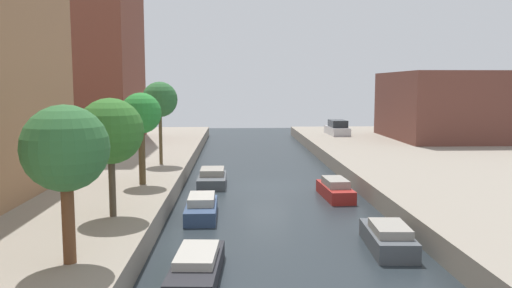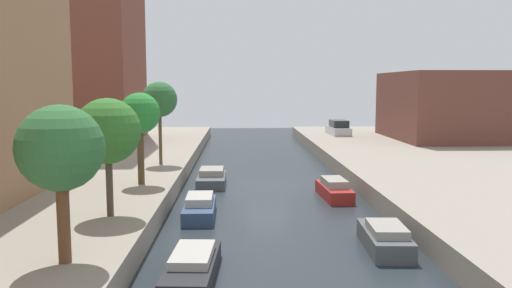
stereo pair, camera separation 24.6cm
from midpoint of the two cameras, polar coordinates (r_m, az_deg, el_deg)
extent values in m
plane|color=#232B30|center=(30.57, 1.37, -4.80)|extent=(84.00, 84.00, 0.00)
cube|color=gray|center=(33.16, -25.53, -3.67)|extent=(20.00, 64.00, 1.00)
cube|color=gray|center=(34.76, 26.93, -3.29)|extent=(20.00, 64.00, 1.00)
cube|color=brown|center=(51.37, 20.67, 4.05)|extent=(10.00, 12.60, 6.26)
cylinder|color=brown|center=(15.53, -20.31, -8.03)|extent=(0.36, 0.36, 2.45)
sphere|color=#306A35|center=(15.15, -20.62, -0.41)|extent=(2.43, 2.43, 2.43)
cylinder|color=#4C4031|center=(20.42, -15.74, -4.45)|extent=(0.26, 0.26, 2.43)
sphere|color=#33722A|center=(20.14, -15.93, 1.41)|extent=(2.52, 2.52, 2.52)
cylinder|color=brown|center=(26.58, -12.51, -1.30)|extent=(0.34, 0.34, 2.91)
sphere|color=#298733|center=(26.37, -12.63, 3.40)|extent=(2.07, 2.07, 2.07)
cylinder|color=brown|center=(33.06, -10.45, 0.66)|extent=(0.21, 0.21, 3.36)
sphere|color=#2D6633|center=(32.91, -10.54, 4.93)|extent=(2.24, 2.24, 2.24)
cube|color=#B7B7BC|center=(52.88, 9.31, 1.48)|extent=(1.89, 4.77, 0.80)
cube|color=#1E2328|center=(52.48, 9.40, 2.27)|extent=(1.61, 2.64, 0.72)
cube|color=#232328|center=(16.58, -6.70, -13.74)|extent=(1.67, 4.28, 0.57)
cube|color=#B2ADA3|center=(16.58, -6.67, -12.19)|extent=(1.34, 2.38, 0.27)
cube|color=#33476B|center=(23.76, -6.04, -7.38)|extent=(1.42, 3.79, 0.63)
cube|color=#B2ADA3|center=(23.75, -6.03, -6.14)|extent=(1.19, 2.09, 0.37)
cube|color=#4C5156|center=(31.05, -4.77, -4.07)|extent=(1.65, 3.75, 0.61)
cube|color=gray|center=(31.22, -4.76, -3.08)|extent=(1.40, 2.06, 0.39)
cube|color=#4C5156|center=(19.75, 14.53, -10.36)|extent=(1.62, 3.66, 0.69)
cube|color=gray|center=(19.38, 14.79, -9.16)|extent=(1.31, 2.04, 0.31)
cube|color=maroon|center=(27.85, 8.98, -5.31)|extent=(1.48, 3.87, 0.66)
cube|color=gray|center=(27.70, 9.02, -4.25)|extent=(1.20, 2.15, 0.40)
camera|label=1|loc=(0.12, -89.81, 0.02)|focal=35.74mm
camera|label=2|loc=(0.12, 90.19, -0.02)|focal=35.74mm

